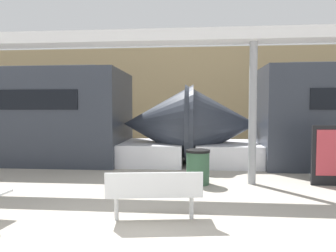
{
  "coord_description": "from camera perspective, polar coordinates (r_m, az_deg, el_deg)",
  "views": [
    {
      "loc": [
        0.93,
        -3.64,
        1.78
      ],
      "look_at": [
        0.31,
        3.52,
        1.4
      ],
      "focal_mm": 32.0,
      "sensor_mm": 36.0,
      "label": 1
    }
  ],
  "objects": [
    {
      "name": "trash_bin",
      "position": [
        7.31,
        5.71,
        -7.73
      ],
      "size": [
        0.58,
        0.58,
        0.83
      ],
      "color": "#2D5138",
      "rests_on": "ground_plane"
    },
    {
      "name": "bench_near",
      "position": [
        4.9,
        -2.66,
        -12.22
      ],
      "size": [
        1.58,
        0.64,
        0.81
      ],
      "rotation": [
        0.0,
        0.0,
        0.14
      ],
      "color": "silver",
      "rests_on": "ground_plane"
    },
    {
      "name": "station_wall",
      "position": [
        15.6,
        1.53,
        5.69
      ],
      "size": [
        56.0,
        0.2,
        5.0
      ],
      "primitive_type": "cube",
      "color": "tan",
      "rests_on": "ground_plane"
    },
    {
      "name": "canopy_beam",
      "position": [
        7.65,
        16.04,
        16.25
      ],
      "size": [
        28.0,
        0.6,
        0.28
      ],
      "primitive_type": "cube",
      "color": "silver",
      "rests_on": "support_column_near"
    },
    {
      "name": "support_column_near",
      "position": [
        7.44,
        15.83,
        2.32
      ],
      "size": [
        0.19,
        0.19,
        3.41
      ],
      "primitive_type": "cylinder",
      "color": "gray",
      "rests_on": "ground_plane"
    },
    {
      "name": "ground_plane",
      "position": [
        4.16,
        -9.19,
        -22.36
      ],
      "size": [
        60.0,
        60.0,
        0.0
      ],
      "primitive_type": "plane",
      "color": "#A8A093"
    }
  ]
}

